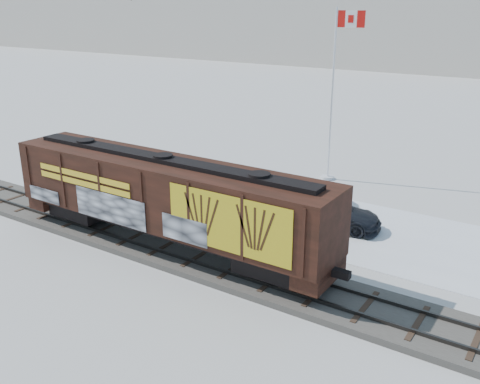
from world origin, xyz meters
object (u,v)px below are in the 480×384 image
Objects in this scene: car_silver at (201,195)px; car_dark at (330,212)px; car_white at (317,201)px; hopper_railcar at (165,196)px; flagpole at (332,120)px.

car_dark is at bearing -93.31° from car_silver.
hopper_railcar is at bearing 161.92° from car_white.
hopper_railcar reaches higher than car_white.
hopper_railcar is 3.18× the size of car_dark.
car_silver is (-4.07, -8.90, -3.35)m from flagpole.
flagpole is at bearing 25.94° from car_white.
car_dark is at bearing -65.26° from flagpole.
hopper_railcar is 9.06m from car_dark.
hopper_railcar is 4.22× the size of car_silver.
car_silver is at bearing -114.55° from flagpole.
car_white is (2.14, -6.39, -3.26)m from flagpole.
car_dark is (7.52, 1.40, 0.09)m from car_silver.
car_silver is 0.75× the size of car_dark.
car_dark reaches higher than car_white.
hopper_railcar is at bearing -96.97° from flagpole.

